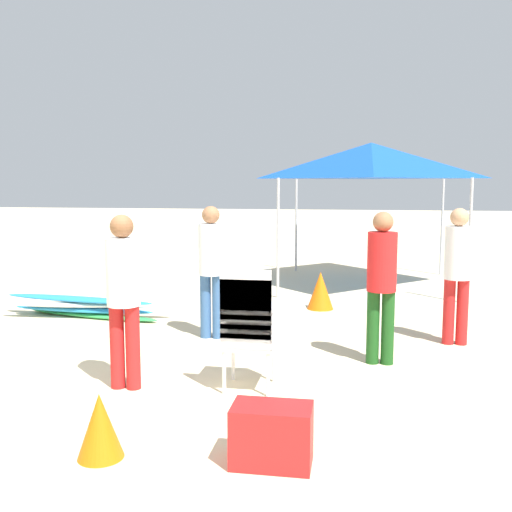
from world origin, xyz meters
name	(u,v)px	position (x,y,z in m)	size (l,w,h in m)	color
ground	(44,410)	(0.00, 0.00, 0.00)	(80.00, 80.00, 0.00)	beige
stacked_plastic_chairs	(248,320)	(1.69, 0.76, 0.70)	(0.48, 0.48, 1.20)	white
surfboard_pile	(85,307)	(-1.25, 3.43, 0.16)	(2.68, 0.67, 0.32)	green
lifeguard_near_left	(123,290)	(0.50, 0.65, 0.97)	(0.32, 0.32, 1.69)	red
lifeguard_near_center	(382,277)	(2.98, 1.87, 0.97)	(0.32, 0.32, 1.68)	#194C19
lifeguard_near_right	(211,263)	(0.88, 2.63, 0.98)	(0.32, 0.32, 1.70)	#33598C
lifeguard_far_right	(457,267)	(3.93, 2.83, 0.97)	(0.32, 0.32, 1.69)	red
popup_canopy	(371,161)	(2.95, 7.04, 2.42)	(3.22, 3.22, 2.76)	#B2B2B7
traffic_cone_near	(100,426)	(0.88, -0.78, 0.24)	(0.34, 0.34, 0.48)	orange
traffic_cone_far	(320,290)	(2.16, 4.62, 0.30)	(0.42, 0.42, 0.60)	orange
cooler_box	(272,435)	(2.13, -0.67, 0.22)	(0.57, 0.35, 0.43)	red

